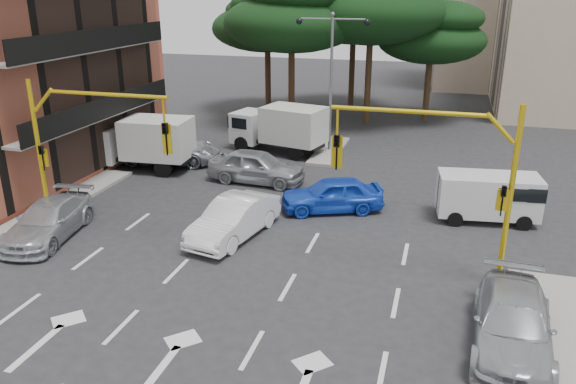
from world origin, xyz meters
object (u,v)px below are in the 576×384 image
car_silver_cross_b (256,166)px  car_silver_cross_a (171,149)px  car_silver_wagon (48,220)px  van_white (488,197)px  box_truck_b (279,129)px  box_truck_a (140,144)px  street_lamp_center (332,58)px  car_white_hatch (234,219)px  car_blue_compact (332,194)px  signal_mast_right (453,168)px  car_silver_parked (513,323)px  signal_mast_left (77,138)px

car_silver_cross_b → car_silver_cross_a: bearing=75.6°
car_silver_wagon → van_white: bearing=12.1°
box_truck_b → box_truck_a: bearing=143.6°
box_truck_a → car_silver_cross_a: bearing=-38.0°
car_silver_cross_a → street_lamp_center: bearing=-70.2°
street_lamp_center → car_silver_wagon: size_ratio=1.60×
car_white_hatch → car_blue_compact: size_ratio=1.07×
car_silver_wagon → van_white: 17.66m
car_silver_cross_b → van_white: van_white is taller
car_silver_cross_b → box_truck_b: bearing=9.4°
car_blue_compact → signal_mast_right: bearing=22.2°
street_lamp_center → box_truck_a: street_lamp_center is taller
car_silver_cross_a → car_silver_parked: bearing=-137.3°
car_silver_wagon → car_silver_cross_a: car_silver_cross_a is taller
car_silver_parked → car_silver_cross_a: bearing=145.8°
street_lamp_center → box_truck_a: bearing=-146.3°
car_silver_wagon → car_silver_cross_b: car_silver_cross_b is taller
box_truck_a → street_lamp_center: bearing=-60.6°
street_lamp_center → car_white_hatch: size_ratio=1.66×
car_white_hatch → box_truck_b: 12.14m
street_lamp_center → car_white_hatch: bearing=-94.8°
box_truck_a → box_truck_b: 8.01m
car_silver_cross_a → car_silver_cross_b: 5.94m
car_blue_compact → car_silver_cross_b: car_silver_cross_b is taller
signal_mast_left → street_lamp_center: street_lamp_center is taller
car_blue_compact → box_truck_b: box_truck_b is taller
car_silver_cross_b → signal_mast_right: bearing=-125.8°
street_lamp_center → car_silver_cross_a: street_lamp_center is taller
car_blue_compact → car_silver_wagon: 11.54m
car_white_hatch → box_truck_b: box_truck_b is taller
signal_mast_left → box_truck_a: signal_mast_left is taller
signal_mast_right → car_silver_cross_a: (-14.80, 9.51, -3.13)m
car_silver_parked → box_truck_a: (-17.70, 11.42, 0.67)m
van_white → car_silver_cross_a: bearing=-110.4°
signal_mast_left → car_silver_cross_b: signal_mast_left is taller
car_white_hatch → car_silver_cross_a: 10.82m
signal_mast_right → car_blue_compact: signal_mast_right is taller
signal_mast_left → box_truck_b: (3.92, 13.19, -2.49)m
street_lamp_center → car_white_hatch: street_lamp_center is taller
signal_mast_left → box_truck_a: size_ratio=1.06×
car_silver_wagon → car_silver_parked: bearing=-18.3°
car_blue_compact → street_lamp_center: bearing=170.8°
car_blue_compact → signal_mast_left: bearing=-82.5°
box_truck_a → car_blue_compact: bearing=-109.8°
street_lamp_center → van_white: bearing=-44.6°
car_blue_compact → car_silver_wagon: bearing=-82.0°
signal_mast_left → car_blue_compact: 10.60m
car_silver_cross_a → car_white_hatch: bearing=-149.8°
car_silver_parked → box_truck_a: box_truck_a is taller
box_truck_b → signal_mast_right: bearing=-130.4°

